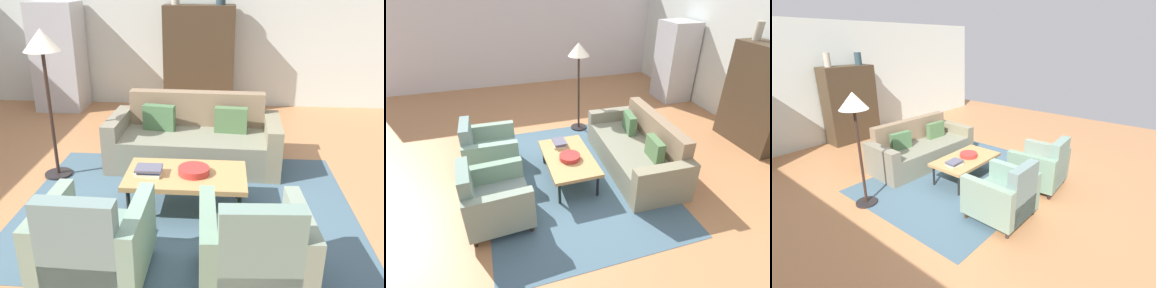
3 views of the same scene
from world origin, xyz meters
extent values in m
plane|color=#B2784B|center=(0.00, 0.00, 0.00)|extent=(11.39, 11.39, 0.00)
cube|color=silver|center=(0.00, 3.93, 1.40)|extent=(9.49, 0.12, 2.80)
cube|color=#435E6E|center=(0.07, 0.11, 0.00)|extent=(3.40, 2.60, 0.01)
cube|color=slate|center=(0.07, 1.16, 0.21)|extent=(1.77, 0.96, 0.42)
cube|color=#836C52|center=(0.09, 1.52, 0.43)|extent=(1.75, 0.24, 0.86)
cube|color=gray|center=(1.03, 1.13, 0.31)|extent=(0.21, 0.91, 0.62)
cube|color=gray|center=(-0.89, 1.19, 0.31)|extent=(0.21, 0.91, 0.62)
cube|color=#4B6D42|center=(0.53, 1.25, 0.58)|extent=(0.41, 0.15, 0.32)
cube|color=#456B43|center=(-0.37, 1.28, 0.58)|extent=(0.41, 0.18, 0.32)
cylinder|color=black|center=(-0.46, 0.34, 0.18)|extent=(0.04, 0.04, 0.36)
cylinder|color=black|center=(0.60, 0.34, 0.18)|extent=(0.04, 0.04, 0.36)
cylinder|color=black|center=(-0.46, -0.22, 0.18)|extent=(0.04, 0.04, 0.36)
cylinder|color=black|center=(0.60, -0.22, 0.18)|extent=(0.04, 0.04, 0.36)
cube|color=tan|center=(0.07, 0.06, 0.38)|extent=(1.20, 0.70, 0.05)
cylinder|color=#3A2713|center=(-0.86, -0.69, 0.05)|extent=(0.05, 0.05, 0.10)
cylinder|color=#3C2510|center=(-0.18, -0.70, 0.05)|extent=(0.05, 0.05, 0.10)
cylinder|color=#312621|center=(-0.87, -1.37, 0.05)|extent=(0.05, 0.05, 0.10)
cylinder|color=#2B2B18|center=(-0.19, -1.38, 0.05)|extent=(0.05, 0.05, 0.10)
cube|color=slate|center=(-0.53, -1.04, 0.25)|extent=(0.58, 0.81, 0.30)
cube|color=slate|center=(-0.53, -1.37, 0.49)|extent=(0.56, 0.15, 0.78)
cube|color=gray|center=(-0.87, -1.03, 0.38)|extent=(0.14, 0.80, 0.56)
cube|color=gray|center=(-0.19, -1.04, 0.38)|extent=(0.14, 0.80, 0.56)
cylinder|color=#3C2710|center=(0.31, -0.72, 0.05)|extent=(0.05, 0.05, 0.10)
cylinder|color=black|center=(0.99, -0.68, 0.05)|extent=(0.05, 0.05, 0.10)
cylinder|color=black|center=(0.35, -1.40, 0.05)|extent=(0.05, 0.05, 0.10)
cylinder|color=black|center=(1.03, -1.36, 0.05)|extent=(0.05, 0.05, 0.10)
cube|color=gray|center=(0.67, -1.04, 0.25)|extent=(0.61, 0.83, 0.30)
cube|color=gray|center=(0.69, -1.37, 0.49)|extent=(0.57, 0.17, 0.78)
cube|color=gray|center=(0.33, -1.06, 0.38)|extent=(0.17, 0.81, 0.56)
cube|color=gray|center=(1.01, -1.02, 0.38)|extent=(0.17, 0.81, 0.56)
cylinder|color=#B82F2B|center=(0.15, 0.06, 0.44)|extent=(0.31, 0.31, 0.07)
cube|color=beige|center=(-0.29, 0.02, 0.42)|extent=(0.28, 0.22, 0.03)
cube|color=#3C538B|center=(-0.29, 0.02, 0.45)|extent=(0.23, 0.16, 0.03)
cube|color=#535365|center=(-0.29, 0.02, 0.47)|extent=(0.26, 0.20, 0.02)
cube|color=#423221|center=(-0.01, 3.58, 0.90)|extent=(1.20, 0.50, 1.80)
cube|color=#312821|center=(-0.31, 3.83, 0.90)|extent=(0.56, 0.01, 1.51)
cube|color=#312915|center=(0.29, 3.83, 0.90)|extent=(0.56, 0.01, 1.51)
cylinder|color=#B1AA94|center=(-0.41, 3.58, 1.95)|extent=(0.14, 0.14, 0.31)
cylinder|color=#2C4149|center=(0.34, 3.58, 1.94)|extent=(0.16, 0.16, 0.29)
cylinder|color=black|center=(-1.53, 0.74, 0.01)|extent=(0.32, 0.32, 0.03)
cylinder|color=#33221C|center=(-1.53, 0.74, 0.76)|extent=(0.04, 0.04, 1.45)
cone|color=beige|center=(-1.53, 0.74, 1.60)|extent=(0.40, 0.40, 0.24)
camera|label=1|loc=(0.42, -3.63, 2.22)|focal=38.72mm
camera|label=2|loc=(3.72, -0.93, 2.83)|focal=27.75mm
camera|label=3|loc=(-3.53, -2.82, 2.38)|focal=26.53mm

